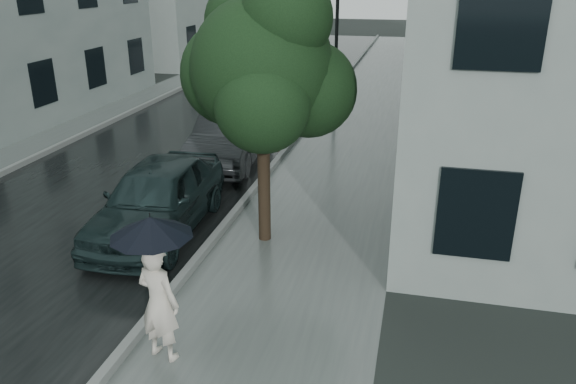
% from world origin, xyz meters
% --- Properties ---
extents(ground, '(120.00, 120.00, 0.00)m').
position_xyz_m(ground, '(0.00, 0.00, 0.00)').
color(ground, black).
rests_on(ground, ground).
extents(sidewalk, '(3.50, 60.00, 0.01)m').
position_xyz_m(sidewalk, '(0.25, 12.00, 0.00)').
color(sidewalk, slate).
rests_on(sidewalk, ground).
extents(kerb_near, '(0.15, 60.00, 0.15)m').
position_xyz_m(kerb_near, '(-1.57, 12.00, 0.07)').
color(kerb_near, slate).
rests_on(kerb_near, ground).
extents(asphalt_road, '(6.85, 60.00, 0.00)m').
position_xyz_m(asphalt_road, '(-5.08, 12.00, 0.00)').
color(asphalt_road, black).
rests_on(asphalt_road, ground).
extents(kerb_far, '(0.15, 60.00, 0.15)m').
position_xyz_m(kerb_far, '(-8.57, 12.00, 0.07)').
color(kerb_far, slate).
rests_on(kerb_far, ground).
extents(sidewalk_far, '(1.70, 60.00, 0.01)m').
position_xyz_m(sidewalk_far, '(-9.50, 12.00, 0.00)').
color(sidewalk_far, '#4C5451').
rests_on(sidewalk_far, ground).
extents(pedestrian, '(0.72, 0.56, 1.76)m').
position_xyz_m(pedestrian, '(-1.00, -1.00, 0.89)').
color(pedestrian, silver).
rests_on(pedestrian, sidewalk).
extents(umbrella, '(1.25, 1.25, 1.32)m').
position_xyz_m(umbrella, '(-0.99, -1.03, 2.07)').
color(umbrella, black).
rests_on(umbrella, ground).
extents(street_tree, '(3.48, 3.16, 5.24)m').
position_xyz_m(street_tree, '(-0.60, 3.10, 3.54)').
color(street_tree, '#332619').
rests_on(street_tree, ground).
extents(lamp_post, '(0.84, 0.38, 4.87)m').
position_xyz_m(lamp_post, '(-0.86, 12.75, 2.80)').
color(lamp_post, black).
rests_on(lamp_post, ground).
extents(car_near, '(2.01, 4.58, 1.54)m').
position_xyz_m(car_near, '(-2.86, 2.82, 0.77)').
color(car_near, '#172728').
rests_on(car_near, ground).
extents(car_far, '(2.00, 4.78, 1.54)m').
position_xyz_m(car_far, '(-2.90, 7.65, 0.77)').
color(car_far, '#232628').
rests_on(car_far, ground).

